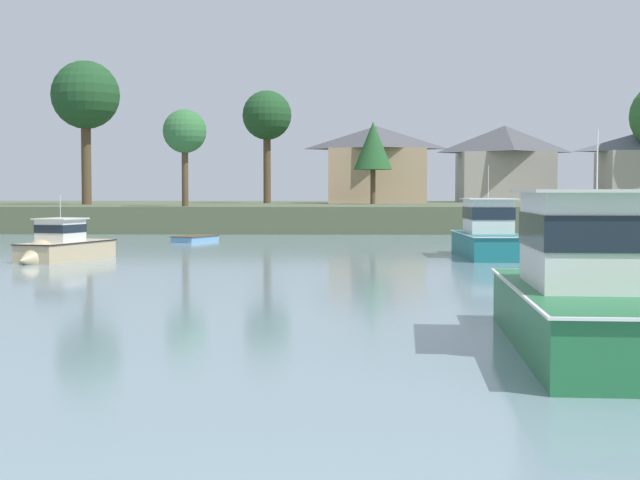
{
  "coord_description": "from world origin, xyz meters",
  "views": [
    {
      "loc": [
        0.12,
        -5.91,
        3.1
      ],
      "look_at": [
        -0.73,
        34.72,
        1.04
      ],
      "focal_mm": 52.53,
      "sensor_mm": 36.0,
      "label": 1
    }
  ],
  "objects_px": {
    "cruiser_teal": "(485,242)",
    "cruiser_sand": "(59,251)",
    "cruiser_green": "(587,305)",
    "dinghy_skyblue": "(195,239)",
    "mooring_buoy_orange": "(564,295)"
  },
  "relations": [
    {
      "from": "cruiser_green",
      "to": "cruiser_sand",
      "type": "bearing_deg",
      "value": 128.04
    },
    {
      "from": "dinghy_skyblue",
      "to": "mooring_buoy_orange",
      "type": "height_order",
      "value": "dinghy_skyblue"
    },
    {
      "from": "cruiser_sand",
      "to": "dinghy_skyblue",
      "type": "height_order",
      "value": "cruiser_sand"
    },
    {
      "from": "dinghy_skyblue",
      "to": "cruiser_green",
      "type": "bearing_deg",
      "value": -70.26
    },
    {
      "from": "cruiser_teal",
      "to": "dinghy_skyblue",
      "type": "xyz_separation_m",
      "value": [
        -16.32,
        13.37,
        -0.56
      ]
    },
    {
      "from": "cruiser_green",
      "to": "mooring_buoy_orange",
      "type": "relative_size",
      "value": 20.17
    },
    {
      "from": "dinghy_skyblue",
      "to": "mooring_buoy_orange",
      "type": "relative_size",
      "value": 7.55
    },
    {
      "from": "cruiser_green",
      "to": "cruiser_sand",
      "type": "distance_m",
      "value": 29.11
    },
    {
      "from": "cruiser_teal",
      "to": "cruiser_sand",
      "type": "distance_m",
      "value": 20.27
    },
    {
      "from": "cruiser_teal",
      "to": "mooring_buoy_orange",
      "type": "xyz_separation_m",
      "value": [
        -0.55,
        -18.36,
        -0.61
      ]
    },
    {
      "from": "dinghy_skyblue",
      "to": "mooring_buoy_orange",
      "type": "distance_m",
      "value": 35.43
    },
    {
      "from": "cruiser_green",
      "to": "dinghy_skyblue",
      "type": "height_order",
      "value": "cruiser_green"
    },
    {
      "from": "cruiser_green",
      "to": "mooring_buoy_orange",
      "type": "distance_m",
      "value": 8.28
    },
    {
      "from": "cruiser_teal",
      "to": "cruiser_sand",
      "type": "relative_size",
      "value": 1.35
    },
    {
      "from": "cruiser_teal",
      "to": "mooring_buoy_orange",
      "type": "distance_m",
      "value": 18.38
    }
  ]
}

